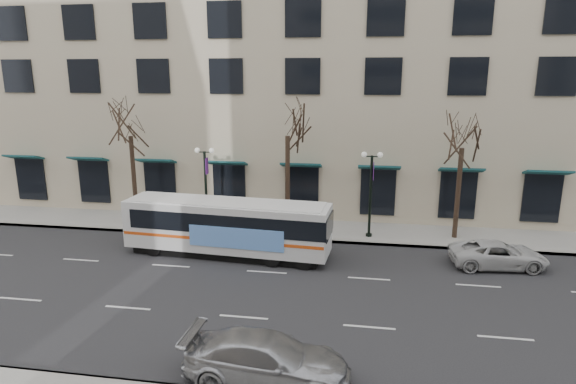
% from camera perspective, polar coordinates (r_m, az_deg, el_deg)
% --- Properties ---
extents(ground, '(160.00, 160.00, 0.00)m').
position_cam_1_polar(ground, '(22.10, -3.77, -11.78)').
color(ground, black).
rests_on(ground, ground).
extents(sidewalk_far, '(80.00, 4.00, 0.15)m').
position_cam_1_polar(sidewalk_far, '(29.94, 9.53, -4.81)').
color(sidewalk_far, gray).
rests_on(sidewalk_far, ground).
extents(building_hotel, '(40.00, 20.00, 24.00)m').
position_cam_1_polar(building_hotel, '(41.01, -0.10, 17.25)').
color(building_hotel, '#BEAD91').
rests_on(building_hotel, ground).
extents(tree_far_left, '(3.60, 3.60, 8.34)m').
position_cam_1_polar(tree_far_left, '(31.87, -18.28, 8.02)').
color(tree_far_left, black).
rests_on(tree_far_left, ground).
extents(tree_far_mid, '(3.60, 3.60, 8.55)m').
position_cam_1_polar(tree_far_mid, '(28.70, -0.05, 8.55)').
color(tree_far_mid, black).
rests_on(tree_far_mid, ground).
extents(tree_far_right, '(3.60, 3.60, 8.06)m').
position_cam_1_polar(tree_far_right, '(28.90, 20.07, 6.79)').
color(tree_far_right, black).
rests_on(tree_far_right, ground).
extents(lamp_post_left, '(1.22, 0.45, 5.21)m').
position_cam_1_polar(lamp_post_left, '(29.95, -9.71, 0.89)').
color(lamp_post_left, black).
rests_on(lamp_post_left, ground).
extents(lamp_post_right, '(1.22, 0.45, 5.21)m').
position_cam_1_polar(lamp_post_right, '(28.39, 9.78, 0.18)').
color(lamp_post_right, black).
rests_on(lamp_post_right, ground).
extents(city_bus, '(11.21, 3.23, 3.00)m').
position_cam_1_polar(city_bus, '(25.95, -7.09, -4.01)').
color(city_bus, silver).
rests_on(city_bus, ground).
extents(silver_car, '(5.43, 2.40, 1.55)m').
position_cam_1_polar(silver_car, '(16.09, -2.52, -19.17)').
color(silver_car, '#A2A4AA').
rests_on(silver_car, ground).
extents(white_pickup, '(4.93, 2.63, 1.32)m').
position_cam_1_polar(white_pickup, '(26.74, 23.65, -6.79)').
color(white_pickup, '#BBBBBB').
rests_on(white_pickup, ground).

